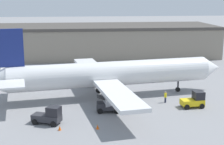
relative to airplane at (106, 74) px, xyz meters
The scene contains 9 objects.
ground_plane 3.64m from the airplane, ahead, with size 400.00×400.00×0.00m, color gray.
terminal_building 36.28m from the airplane, 90.09° to the left, with size 60.75×18.01×7.78m.
airplane is the anchor object (origin of this frame).
ground_crew_worker 9.34m from the airplane, 23.42° to the right, with size 0.36×0.36×1.63m.
baggage_tug 13.33m from the airplane, 27.34° to the right, with size 3.21×2.12×2.23m.
belt_loader_truck 7.04m from the airplane, 90.89° to the right, with size 3.19×2.22×2.52m.
pushback_tug 13.15m from the airplane, 127.41° to the right, with size 3.80×2.83×2.21m.
safety_cone_near 13.14m from the airplane, 99.80° to the right, with size 0.36×0.36×0.55m.
safety_cone_far 14.41m from the airplane, 117.59° to the right, with size 0.36×0.36×0.55m.
Camera 1 is at (-5.34, -49.87, 15.15)m, focal length 55.00 mm.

